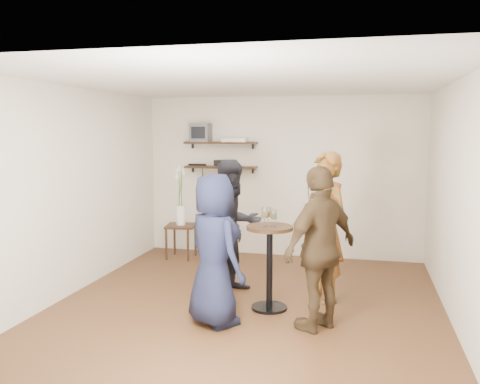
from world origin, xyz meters
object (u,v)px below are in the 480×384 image
Objects in this scene: radio at (221,163)px; person_brown at (320,248)px; drinks_table at (270,256)px; person_dark at (233,227)px; side_table at (181,230)px; crt_monitor at (201,133)px; person_navy at (214,250)px; person_plaid at (325,227)px; dvd_deck at (235,140)px.

person_brown reaches higher than radio.
person_dark is at bearing 137.86° from drinks_table.
side_table is at bearing -140.17° from radio.
crt_monitor is 0.60m from radio.
person_dark is 1.05× the size of person_navy.
person_navy is (1.12, -3.03, -1.21)m from crt_monitor.
person_plaid is at bearing -49.54° from person_dark.
crt_monitor reaches higher than dvd_deck.
radio is at bearing 180.00° from dvd_deck.
dvd_deck is 0.25× the size of person_navy.
dvd_deck reaches higher than radio.
person_plaid is (2.40, -1.52, 0.45)m from side_table.
person_brown is (0.61, -0.45, 0.23)m from drinks_table.
person_plaid is (1.86, -1.97, -0.61)m from radio.
radio is 0.40× the size of side_table.
drinks_table is 0.81m from person_plaid.
drinks_table is at bearing -56.73° from crt_monitor.
side_table is (-0.79, -0.45, -1.44)m from dvd_deck.
drinks_table is at bearing -90.00° from person_plaid.
person_dark is 1.52m from person_brown.
dvd_deck is 3.26m from person_navy.
side_table is 2.92m from person_navy.
dvd_deck is 2.74m from person_plaid.
dvd_deck is 0.23× the size of person_brown.
person_navy reaches higher than radio.
drinks_table is (1.81, -1.99, 0.17)m from side_table.
drinks_table is at bearing -90.00° from person_brown.
radio reaches higher than drinks_table.
person_navy is at bearing -79.94° from dvd_deck.
person_plaid is 1.51m from person_navy.
dvd_deck is at bearing 112.71° from drinks_table.
side_table is (-0.55, -0.45, -1.06)m from radio.
person_brown is at bearing -60.58° from dvd_deck.
person_plaid reaches higher than person_navy.
person_brown is at bearing -36.46° from drinks_table.
drinks_table is 0.54× the size of person_plaid.
crt_monitor is at bearing -170.71° from person_plaid.
person_dark is (1.25, -1.48, 0.39)m from side_table.
crt_monitor is 0.59× the size of side_table.
side_table is 2.88m from person_plaid.
side_table is at bearing 132.28° from drinks_table.
person_navy is at bearing -69.73° from crt_monitor.
person_plaid reaches higher than person_dark.
person_plaid reaches higher than side_table.
radio is at bearing -175.50° from person_plaid.
drinks_table is (1.02, -2.45, -1.27)m from dvd_deck.
person_plaid is at bearing 38.79° from drinks_table.
radio is 3.21m from person_navy.
radio is at bearing -110.61° from person_brown.
person_plaid is 1.16m from person_dark.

